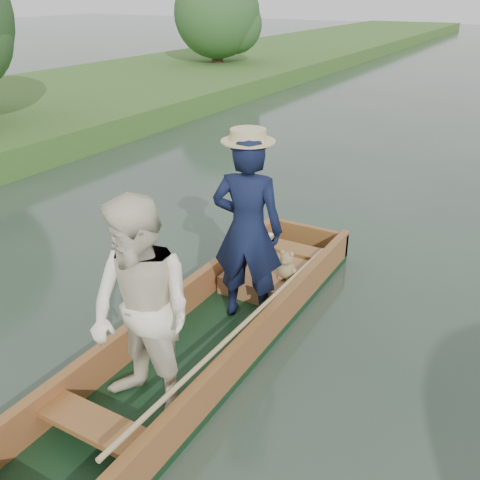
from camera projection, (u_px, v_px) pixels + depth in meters
The scene contains 3 objects.
ground at pixel (211, 346), 5.43m from camera, with size 120.00×120.00×0.00m, color #283D30.
trees_far at pixel (418, 30), 10.79m from camera, with size 22.78×17.18×4.62m.
punt at pixel (201, 294), 4.89m from camera, with size 1.18×5.00×2.09m.
Camera 1 is at (2.48, -3.71, 3.29)m, focal length 40.00 mm.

